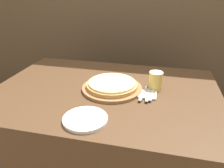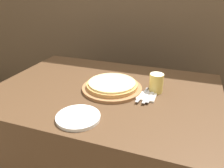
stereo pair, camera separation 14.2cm
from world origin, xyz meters
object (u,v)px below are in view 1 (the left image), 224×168
(fork, at_px, (144,93))
(dinner_knife, at_px, (148,94))
(beer_glass, at_px, (156,80))
(dinner_plate, at_px, (85,119))
(spoon, at_px, (152,94))
(pizza_on_board, at_px, (112,86))

(fork, distance_m, dinner_knife, 0.03)
(beer_glass, distance_m, fork, 0.13)
(dinner_plate, bearing_deg, spoon, 48.03)
(pizza_on_board, bearing_deg, spoon, -7.19)
(spoon, bearing_deg, dinner_plate, -131.97)
(beer_glass, bearing_deg, pizza_on_board, -166.88)
(pizza_on_board, bearing_deg, dinner_knife, -7.94)
(dinner_plate, height_order, fork, dinner_plate)
(pizza_on_board, relative_size, fork, 1.91)
(beer_glass, xyz_separation_m, dinner_knife, (-0.04, -0.10, -0.05))
(beer_glass, relative_size, dinner_plate, 0.53)
(pizza_on_board, xyz_separation_m, beer_glass, (0.27, 0.06, 0.04))
(dinner_knife, bearing_deg, dinner_plate, -129.59)
(pizza_on_board, distance_m, fork, 0.21)
(dinner_plate, xyz_separation_m, spoon, (0.31, 0.35, 0.01))
(dinner_plate, bearing_deg, pizza_on_board, 82.39)
(dinner_plate, distance_m, spoon, 0.46)
(dinner_knife, bearing_deg, fork, 180.00)
(pizza_on_board, xyz_separation_m, fork, (0.21, -0.03, -0.01))
(fork, relative_size, spoon, 1.17)
(dinner_plate, bearing_deg, beer_glass, 53.68)
(dinner_knife, bearing_deg, spoon, 0.00)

